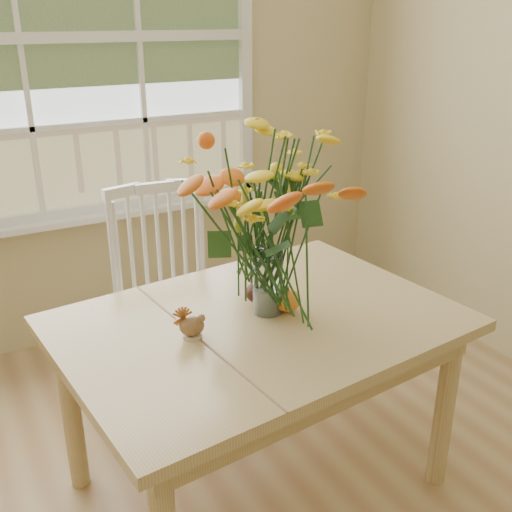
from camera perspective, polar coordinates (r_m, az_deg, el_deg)
wall_back at (r=3.05m, az=-21.21°, el=15.02°), size 4.00×0.02×2.70m
window at (r=3.00m, az=-21.59°, el=18.38°), size 2.42×0.12×1.74m
dining_table at (r=2.07m, az=0.27°, el=-8.18°), size 1.39×1.05×0.70m
windsor_chair at (r=2.67m, az=-8.52°, el=-2.84°), size 0.48×0.46×0.96m
flower_vase at (r=1.94m, az=1.17°, el=3.74°), size 0.48×0.48×0.57m
pumpkin at (r=2.06m, az=2.93°, el=-4.33°), size 0.10×0.10×0.07m
turkey_figurine at (r=1.91m, az=-6.12°, el=-6.67°), size 0.09×0.07×0.10m
dark_gourd at (r=2.11m, az=0.13°, el=-3.60°), size 0.12×0.08×0.08m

